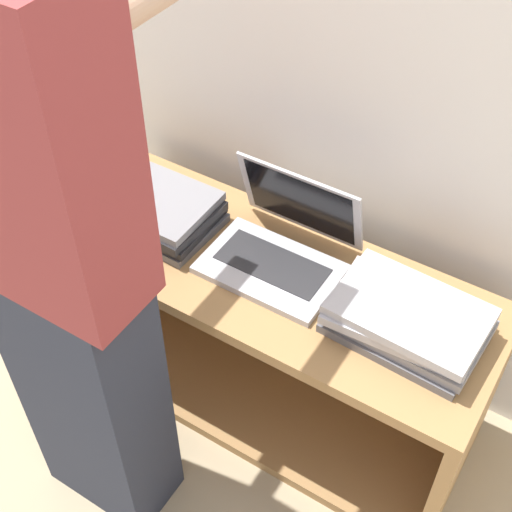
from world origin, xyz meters
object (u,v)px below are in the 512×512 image
object	(u,v)px
laptop_open	(280,247)
laptop_stack_left	(152,207)
laptop_stack_right	(408,320)
person	(59,262)

from	to	relation	value
laptop_open	laptop_stack_left	xyz separation A→B (m)	(-0.39, -0.05, -0.00)
laptop_stack_left	laptop_stack_right	bearing A→B (deg)	0.09
laptop_stack_right	person	bearing A→B (deg)	-141.99
laptop_open	laptop_stack_left	size ratio (longest dim) A/B	0.97
laptop_open	person	bearing A→B (deg)	-112.69
laptop_open	person	distance (m)	0.64
laptop_stack_left	laptop_stack_right	distance (m)	0.78
laptop_open	laptop_stack_right	world-z (taller)	laptop_open
laptop_stack_right	person	world-z (taller)	person
laptop_open	laptop_stack_left	bearing A→B (deg)	-171.99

